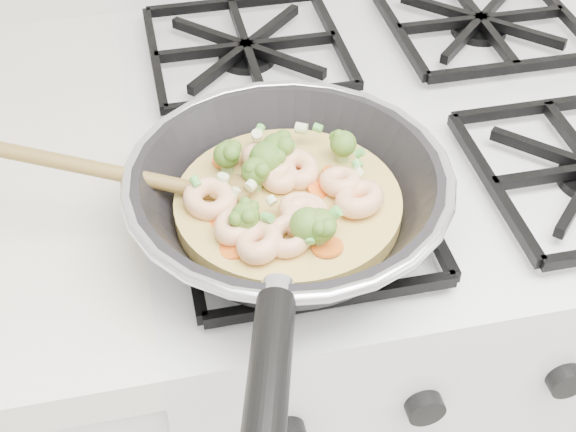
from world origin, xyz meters
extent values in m
cube|color=silver|center=(0.00, 1.70, 0.45)|extent=(0.60, 0.60, 0.90)
cube|color=black|center=(0.00, 1.70, 0.91)|extent=(0.56, 0.56, 0.02)
torus|color=silver|center=(-0.17, 1.54, 0.98)|extent=(0.29, 0.29, 0.01)
cylinder|color=black|center=(-0.23, 1.32, 0.98)|extent=(0.07, 0.17, 0.03)
cylinder|color=#D1B55B|center=(-0.17, 1.54, 0.94)|extent=(0.20, 0.20, 0.02)
ellipsoid|color=olive|center=(-0.22, 1.55, 0.96)|extent=(0.05, 0.04, 0.01)
cylinder|color=olive|center=(-0.36, 1.58, 0.99)|extent=(0.26, 0.08, 0.08)
torus|color=#F8C593|center=(-0.11, 1.51, 0.96)|extent=(0.07, 0.07, 0.02)
torus|color=#F8C593|center=(-0.18, 1.58, 0.96)|extent=(0.07, 0.07, 0.02)
torus|color=#F8C593|center=(-0.17, 1.56, 0.96)|extent=(0.05, 0.05, 0.02)
torus|color=#F8C593|center=(-0.15, 1.56, 0.96)|extent=(0.06, 0.06, 0.03)
torus|color=#F8C593|center=(-0.20, 1.48, 0.96)|extent=(0.06, 0.06, 0.03)
torus|color=#F8C593|center=(-0.17, 1.57, 0.96)|extent=(0.05, 0.05, 0.02)
torus|color=#F8C593|center=(-0.17, 1.58, 0.96)|extent=(0.06, 0.06, 0.03)
torus|color=#F8C593|center=(-0.16, 1.50, 0.96)|extent=(0.06, 0.06, 0.02)
torus|color=#F8C593|center=(-0.22, 1.50, 0.96)|extent=(0.06, 0.06, 0.02)
torus|color=#F8C593|center=(-0.16, 1.51, 0.96)|extent=(0.05, 0.05, 0.02)
torus|color=#F8C593|center=(-0.18, 1.48, 0.96)|extent=(0.07, 0.07, 0.02)
torus|color=#F8C593|center=(-0.24, 1.54, 0.96)|extent=(0.07, 0.07, 0.03)
torus|color=#F8C593|center=(-0.12, 1.54, 0.96)|extent=(0.06, 0.06, 0.02)
ellipsoid|color=#57832B|center=(-0.21, 1.50, 0.97)|extent=(0.03, 0.03, 0.03)
ellipsoid|color=#57832B|center=(-0.11, 1.58, 0.97)|extent=(0.03, 0.03, 0.02)
ellipsoid|color=#57832B|center=(-0.21, 1.58, 0.97)|extent=(0.03, 0.03, 0.02)
ellipsoid|color=#57832B|center=(-0.17, 1.58, 0.97)|extent=(0.04, 0.04, 0.03)
ellipsoid|color=#57832B|center=(-0.19, 1.56, 0.97)|extent=(0.03, 0.03, 0.03)
ellipsoid|color=#57832B|center=(-0.15, 1.47, 0.97)|extent=(0.04, 0.04, 0.03)
ellipsoid|color=#57832B|center=(-0.18, 1.57, 0.97)|extent=(0.04, 0.04, 0.03)
ellipsoid|color=#57832B|center=(-0.16, 1.48, 0.97)|extent=(0.04, 0.04, 0.03)
cylinder|color=orange|center=(-0.23, 1.48, 0.95)|extent=(0.03, 0.03, 0.01)
cylinder|color=orange|center=(-0.15, 1.50, 0.95)|extent=(0.03, 0.03, 0.01)
cylinder|color=orange|center=(-0.21, 1.60, 0.95)|extent=(0.03, 0.03, 0.01)
cylinder|color=orange|center=(-0.12, 1.55, 0.95)|extent=(0.03, 0.03, 0.01)
cylinder|color=orange|center=(-0.11, 1.54, 0.95)|extent=(0.03, 0.03, 0.01)
cylinder|color=orange|center=(-0.22, 1.56, 0.95)|extent=(0.03, 0.03, 0.01)
cylinder|color=orange|center=(-0.14, 1.54, 0.95)|extent=(0.03, 0.03, 0.01)
cylinder|color=orange|center=(-0.11, 1.51, 0.95)|extent=(0.04, 0.04, 0.01)
cylinder|color=orange|center=(-0.23, 1.52, 0.95)|extent=(0.04, 0.04, 0.01)
cylinder|color=orange|center=(-0.15, 1.57, 0.95)|extent=(0.04, 0.04, 0.00)
cylinder|color=orange|center=(-0.15, 1.47, 0.95)|extent=(0.03, 0.03, 0.01)
cylinder|color=#59B448|center=(-0.12, 1.60, 0.97)|extent=(0.01, 0.01, 0.01)
cylinder|color=beige|center=(-0.18, 1.60, 0.98)|extent=(0.01, 0.01, 0.01)
cylinder|color=beige|center=(-0.10, 1.54, 0.97)|extent=(0.01, 0.01, 0.01)
cylinder|color=beige|center=(-0.22, 1.55, 0.97)|extent=(0.01, 0.01, 0.01)
cylinder|color=#59B448|center=(-0.10, 1.55, 0.97)|extent=(0.01, 0.01, 0.01)
cylinder|color=beige|center=(-0.20, 1.54, 0.97)|extent=(0.01, 0.01, 0.01)
cylinder|color=#59B448|center=(-0.15, 1.59, 0.97)|extent=(0.01, 0.01, 0.01)
cylinder|color=#59B448|center=(-0.19, 1.49, 0.98)|extent=(0.01, 0.01, 0.01)
cylinder|color=beige|center=(-0.19, 1.52, 0.97)|extent=(0.01, 0.01, 0.01)
cylinder|color=#59B448|center=(-0.16, 1.47, 0.97)|extent=(0.01, 0.01, 0.01)
cylinder|color=#59B448|center=(-0.14, 1.48, 0.98)|extent=(0.01, 0.01, 0.01)
cylinder|color=#59B448|center=(-0.22, 1.49, 0.97)|extent=(0.01, 0.01, 0.01)
cylinder|color=beige|center=(-0.21, 1.53, 0.97)|extent=(0.01, 0.01, 0.01)
cylinder|color=#59B448|center=(-0.18, 1.61, 0.97)|extent=(0.01, 0.01, 0.01)
cylinder|color=#59B448|center=(-0.10, 1.56, 0.97)|extent=(0.01, 0.01, 0.01)
cylinder|color=#59B448|center=(-0.25, 1.55, 0.98)|extent=(0.01, 0.01, 0.01)
cylinder|color=beige|center=(-0.14, 1.61, 0.97)|extent=(0.01, 0.01, 0.01)
camera|label=1|loc=(-0.28, 1.01, 1.44)|focal=50.72mm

